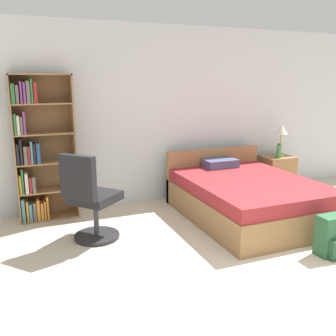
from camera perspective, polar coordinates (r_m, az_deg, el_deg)
ground_plane at (r=3.47m, az=21.78°, el=-19.42°), size 14.00×14.00×0.00m
wall_back at (r=5.71m, az=-0.02°, el=8.05°), size 9.00×0.06×2.60m
bookshelf at (r=5.12m, az=-19.27°, el=2.43°), size 0.76×0.29×1.90m
bed at (r=5.19m, az=11.76°, el=-4.32°), size 1.55×2.04×0.79m
office_chair at (r=4.34m, az=-11.76°, el=-4.86°), size 0.72×0.72×1.04m
nightstand at (r=6.50m, az=16.11°, el=-0.82°), size 0.51×0.47×0.59m
table_lamp at (r=6.41m, az=16.91°, el=5.27°), size 0.20×0.20×0.51m
water_bottle at (r=6.29m, az=16.54°, el=2.49°), size 0.08×0.08×0.23m
backpack_green at (r=4.37m, az=23.74°, el=-9.56°), size 0.31×0.25×0.44m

